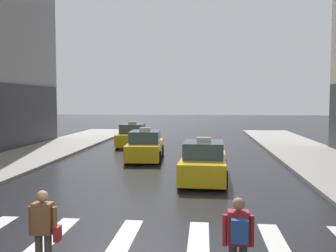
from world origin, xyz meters
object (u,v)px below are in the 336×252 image
at_px(taxi_second, 145,147).
at_px(taxi_third, 133,136).
at_px(pedestrian_with_handbag, 44,228).
at_px(taxi_lead, 204,163).
at_px(pedestrian_with_backpack, 238,237).

relative_size(taxi_second, taxi_third, 1.01).
bearing_deg(pedestrian_with_handbag, taxi_second, 91.23).
distance_m(taxi_lead, pedestrian_with_handbag, 9.55).
distance_m(taxi_third, pedestrian_with_handbag, 20.43).
relative_size(taxi_lead, taxi_third, 1.00).
bearing_deg(taxi_third, pedestrian_with_handbag, -83.91).
xyz_separation_m(taxi_second, pedestrian_with_backpack, (3.90, -14.52, 0.25)).
xyz_separation_m(taxi_second, taxi_third, (-1.86, 6.02, 0.00)).
distance_m(taxi_lead, taxi_third, 12.36).
bearing_deg(taxi_second, taxi_lead, -57.80).
distance_m(taxi_second, pedestrian_with_backpack, 15.04).
distance_m(taxi_lead, taxi_second, 6.17).
bearing_deg(taxi_lead, taxi_third, 114.61).
bearing_deg(pedestrian_with_handbag, taxi_third, 96.09).
xyz_separation_m(taxi_lead, pedestrian_with_handbag, (-2.98, -9.07, 0.21)).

